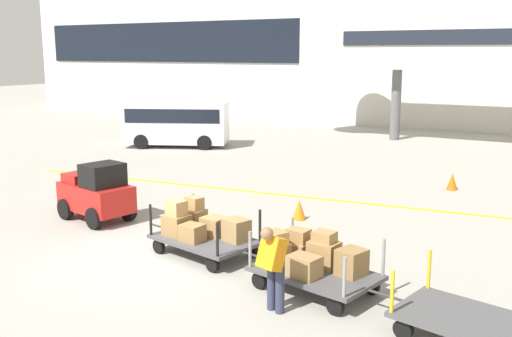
{
  "coord_description": "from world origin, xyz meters",
  "views": [
    {
      "loc": [
        7.97,
        -9.47,
        4.41
      ],
      "look_at": [
        0.05,
        4.55,
        1.21
      ],
      "focal_mm": 41.04,
      "sensor_mm": 36.0,
      "label": 1
    }
  ],
  "objects_px": {
    "baggage_cart_tail": "(473,322)",
    "shuttle_van": "(176,121)",
    "baggage_handler": "(273,265)",
    "baggage_cart_middle": "(313,261)",
    "baggage_tug": "(96,193)",
    "safety_cone_far": "(452,182)",
    "baggage_cart_lead": "(202,229)",
    "safety_cone_near": "(299,210)"
  },
  "relations": [
    {
      "from": "baggage_cart_lead",
      "to": "baggage_cart_middle",
      "type": "bearing_deg",
      "value": -12.09
    },
    {
      "from": "shuttle_van",
      "to": "baggage_handler",
      "type": "bearing_deg",
      "value": -47.93
    },
    {
      "from": "baggage_tug",
      "to": "baggage_handler",
      "type": "xyz_separation_m",
      "value": [
        6.74,
        -2.71,
        0.11
      ]
    },
    {
      "from": "safety_cone_far",
      "to": "baggage_cart_lead",
      "type": "bearing_deg",
      "value": -111.52
    },
    {
      "from": "baggage_cart_middle",
      "to": "shuttle_van",
      "type": "bearing_deg",
      "value": 135.22
    },
    {
      "from": "baggage_cart_tail",
      "to": "shuttle_van",
      "type": "xyz_separation_m",
      "value": [
        -15.67,
        13.27,
        0.89
      ]
    },
    {
      "from": "baggage_cart_middle",
      "to": "baggage_handler",
      "type": "bearing_deg",
      "value": -98.25
    },
    {
      "from": "baggage_handler",
      "to": "safety_cone_near",
      "type": "height_order",
      "value": "baggage_handler"
    },
    {
      "from": "baggage_cart_lead",
      "to": "baggage_cart_middle",
      "type": "height_order",
      "value": "baggage_cart_lead"
    },
    {
      "from": "baggage_cart_middle",
      "to": "baggage_cart_tail",
      "type": "relative_size",
      "value": 1.0
    },
    {
      "from": "safety_cone_near",
      "to": "baggage_cart_tail",
      "type": "bearing_deg",
      "value": -42.75
    },
    {
      "from": "safety_cone_far",
      "to": "shuttle_van",
      "type": "bearing_deg",
      "value": 168.02
    },
    {
      "from": "baggage_tug",
      "to": "shuttle_van",
      "type": "xyz_separation_m",
      "value": [
        -5.74,
        11.11,
        0.48
      ]
    },
    {
      "from": "baggage_handler",
      "to": "safety_cone_near",
      "type": "bearing_deg",
      "value": 110.76
    },
    {
      "from": "baggage_cart_middle",
      "to": "baggage_cart_tail",
      "type": "bearing_deg",
      "value": -13.09
    },
    {
      "from": "baggage_cart_middle",
      "to": "baggage_handler",
      "type": "relative_size",
      "value": 1.97
    },
    {
      "from": "baggage_cart_tail",
      "to": "baggage_cart_middle",
      "type": "bearing_deg",
      "value": 166.91
    },
    {
      "from": "baggage_cart_lead",
      "to": "baggage_cart_middle",
      "type": "relative_size",
      "value": 1.0
    },
    {
      "from": "safety_cone_far",
      "to": "baggage_tug",
      "type": "bearing_deg",
      "value": -132.31
    },
    {
      "from": "baggage_cart_lead",
      "to": "baggage_cart_tail",
      "type": "xyz_separation_m",
      "value": [
        5.97,
        -1.33,
        -0.21
      ]
    },
    {
      "from": "baggage_tug",
      "to": "baggage_handler",
      "type": "distance_m",
      "value": 7.26
    },
    {
      "from": "baggage_cart_lead",
      "to": "safety_cone_far",
      "type": "height_order",
      "value": "baggage_cart_lead"
    },
    {
      "from": "baggage_tug",
      "to": "shuttle_van",
      "type": "height_order",
      "value": "shuttle_van"
    },
    {
      "from": "baggage_tug",
      "to": "baggage_cart_lead",
      "type": "distance_m",
      "value": 4.04
    },
    {
      "from": "baggage_cart_tail",
      "to": "shuttle_van",
      "type": "relative_size",
      "value": 0.6
    },
    {
      "from": "baggage_cart_tail",
      "to": "baggage_handler",
      "type": "xyz_separation_m",
      "value": [
        -3.19,
        -0.56,
        0.52
      ]
    },
    {
      "from": "baggage_cart_tail",
      "to": "baggage_handler",
      "type": "height_order",
      "value": "baggage_handler"
    },
    {
      "from": "safety_cone_near",
      "to": "baggage_cart_lead",
      "type": "bearing_deg",
      "value": -101.82
    },
    {
      "from": "baggage_handler",
      "to": "shuttle_van",
      "type": "bearing_deg",
      "value": 132.07
    },
    {
      "from": "baggage_cart_middle",
      "to": "safety_cone_far",
      "type": "xyz_separation_m",
      "value": [
        0.63,
        9.75,
        -0.28
      ]
    },
    {
      "from": "baggage_cart_middle",
      "to": "shuttle_van",
      "type": "distance_m",
      "value": 17.85
    },
    {
      "from": "shuttle_van",
      "to": "safety_cone_far",
      "type": "height_order",
      "value": "shuttle_van"
    },
    {
      "from": "baggage_cart_tail",
      "to": "safety_cone_far",
      "type": "relative_size",
      "value": 5.61
    },
    {
      "from": "baggage_cart_middle",
      "to": "shuttle_van",
      "type": "height_order",
      "value": "shuttle_van"
    },
    {
      "from": "baggage_cart_middle",
      "to": "safety_cone_near",
      "type": "distance_m",
      "value": 4.71
    },
    {
      "from": "baggage_cart_lead",
      "to": "safety_cone_near",
      "type": "relative_size",
      "value": 5.61
    },
    {
      "from": "baggage_cart_middle",
      "to": "shuttle_van",
      "type": "relative_size",
      "value": 0.6
    },
    {
      "from": "baggage_cart_lead",
      "to": "baggage_cart_middle",
      "type": "xyz_separation_m",
      "value": [
        2.96,
        -0.63,
        -0.0
      ]
    },
    {
      "from": "baggage_cart_middle",
      "to": "baggage_cart_tail",
      "type": "distance_m",
      "value": 3.09
    },
    {
      "from": "baggage_cart_tail",
      "to": "baggage_tug",
      "type": "bearing_deg",
      "value": 167.77
    },
    {
      "from": "baggage_cart_lead",
      "to": "shuttle_van",
      "type": "bearing_deg",
      "value": 129.1
    },
    {
      "from": "baggage_tug",
      "to": "safety_cone_near",
      "type": "relative_size",
      "value": 4.16
    }
  ]
}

